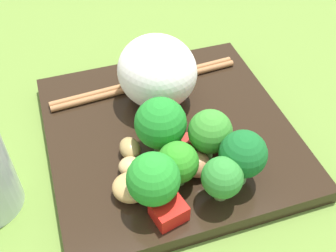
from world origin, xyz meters
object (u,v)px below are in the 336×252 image
at_px(rice_mound, 157,71).
at_px(chopstick_pair, 146,83).
at_px(carrot_slice_1, 177,162).
at_px(broccoli_floret_0, 210,132).
at_px(square_plate, 169,134).

height_order(rice_mound, chopstick_pair, rice_mound).
bearing_deg(carrot_slice_1, broccoli_floret_0, 93.72).
height_order(square_plate, rice_mound, rice_mound).
xyz_separation_m(broccoli_floret_0, chopstick_pair, (-0.13, -0.04, -0.03)).
distance_m(carrot_slice_1, chopstick_pair, 0.14).
bearing_deg(chopstick_pair, rice_mound, 99.48).
bearing_deg(rice_mound, chopstick_pair, -163.80).
relative_size(square_plate, broccoli_floret_0, 4.45).
xyz_separation_m(broccoli_floret_0, carrot_slice_1, (0.00, -0.04, -0.03)).
height_order(rice_mound, carrot_slice_1, rice_mound).
bearing_deg(broccoli_floret_0, square_plate, -150.28).
bearing_deg(square_plate, rice_mound, 179.91).
bearing_deg(carrot_slice_1, rice_mound, 176.70).
bearing_deg(rice_mound, carrot_slice_1, -3.30).
xyz_separation_m(square_plate, broccoli_floret_0, (0.05, 0.03, 0.05)).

